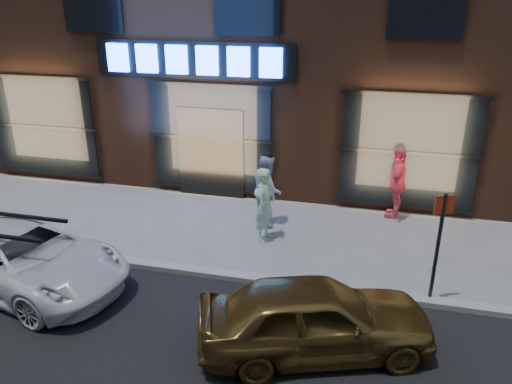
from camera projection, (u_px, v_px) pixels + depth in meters
The scene contains 8 objects.
ground at pixel (152, 268), 10.13m from camera, with size 90.00×90.00×0.00m, color slate.
curb at pixel (152, 265), 10.11m from camera, with size 60.00×0.25×0.12m, color gray.
man_bowtie at pixel (265, 205), 10.98m from camera, with size 0.61×0.40×1.68m, color #A8DDB8.
man_cap at pixel (267, 189), 11.80m from camera, with size 0.83×0.64×1.70m, color silver.
passerby at pixel (397, 183), 12.07m from camera, with size 1.04×0.43×1.78m, color #E65E73.
white_suv at pixel (22, 257), 9.37m from camera, with size 1.97×4.26×1.19m, color silver.
gold_sedan at pixel (316, 317), 7.63m from camera, with size 1.45×3.61×1.23m, color brown.
sign_post at pixel (439, 239), 8.56m from camera, with size 0.33×0.14×2.12m.
Camera 1 is at (4.11, -8.02, 5.32)m, focal length 35.00 mm.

